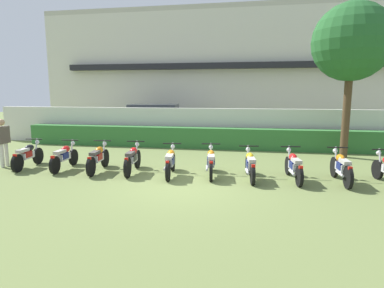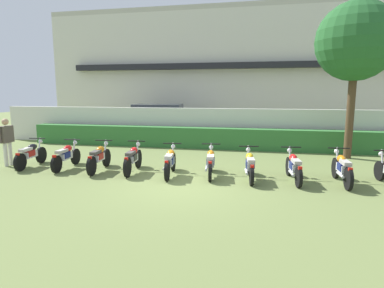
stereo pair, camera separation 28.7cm
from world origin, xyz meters
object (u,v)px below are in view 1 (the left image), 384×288
tree_near_inspector (352,43)px  parked_car (157,121)px  inspector_person (3,139)px  motorcycle_in_row_3 (133,159)px  motorcycle_in_row_4 (170,161)px  motorcycle_in_row_8 (341,167)px  motorcycle_in_row_7 (294,166)px  motorcycle_in_row_1 (64,156)px  motorcycle_in_row_0 (28,155)px  motorcycle_in_row_2 (98,158)px  motorcycle_in_row_5 (211,162)px  motorcycle_in_row_6 (250,165)px

tree_near_inspector → parked_car: bearing=154.4°
inspector_person → motorcycle_in_row_3: bearing=0.2°
motorcycle_in_row_3 → motorcycle_in_row_4: bearing=-103.1°
motorcycle_in_row_8 → motorcycle_in_row_7: bearing=87.1°
motorcycle_in_row_1 → parked_car: bearing=-10.0°
motorcycle_in_row_0 → motorcycle_in_row_3: bearing=-95.5°
motorcycle_in_row_8 → motorcycle_in_row_2: bearing=87.4°
motorcycle_in_row_1 → motorcycle_in_row_3: bearing=-94.6°
motorcycle_in_row_7 → motorcycle_in_row_2: bearing=83.4°
motorcycle_in_row_3 → motorcycle_in_row_5: size_ratio=1.05×
motorcycle_in_row_7 → motorcycle_in_row_8: bearing=-97.1°
motorcycle_in_row_1 → motorcycle_in_row_2: (1.26, -0.08, 0.01)m
motorcycle_in_row_6 → motorcycle_in_row_5: bearing=75.2°
parked_car → motorcycle_in_row_8: (7.91, -8.23, -0.48)m
parked_car → motorcycle_in_row_2: size_ratio=2.43×
motorcycle_in_row_3 → motorcycle_in_row_8: (6.31, -0.05, -0.00)m
tree_near_inspector → motorcycle_in_row_5: size_ratio=3.25×
motorcycle_in_row_6 → motorcycle_in_row_3: bearing=81.0°
motorcycle_in_row_7 → parked_car: bearing=32.0°
motorcycle_in_row_2 → motorcycle_in_row_1: bearing=80.3°
motorcycle_in_row_1 → motorcycle_in_row_7: size_ratio=0.98×
motorcycle_in_row_0 → motorcycle_in_row_5: size_ratio=1.00×
tree_near_inspector → motorcycle_in_row_8: size_ratio=3.17×
motorcycle_in_row_6 → inspector_person: bearing=82.2°
motorcycle_in_row_6 → motorcycle_in_row_4: bearing=83.5°
motorcycle_in_row_6 → motorcycle_in_row_7: same height
motorcycle_in_row_3 → motorcycle_in_row_7: motorcycle_in_row_3 is taller
motorcycle_in_row_3 → motorcycle_in_row_5: (2.54, 0.03, -0.01)m
parked_car → motorcycle_in_row_1: (-0.82, -8.16, -0.50)m
tree_near_inspector → motorcycle_in_row_6: (-3.67, -4.00, -3.99)m
tree_near_inspector → motorcycle_in_row_2: 10.23m
motorcycle_in_row_2 → motorcycle_in_row_6: bearing=-97.0°
motorcycle_in_row_4 → motorcycle_in_row_1: bearing=80.3°
motorcycle_in_row_4 → inspector_person: (-5.98, 0.14, 0.54)m
parked_car → motorcycle_in_row_6: parked_car is taller
motorcycle_in_row_2 → motorcycle_in_row_4: bearing=-98.4°
parked_car → motorcycle_in_row_0: parked_car is taller
tree_near_inspector → motorcycle_in_row_1: bearing=-158.6°
motorcycle_in_row_0 → motorcycle_in_row_3: motorcycle_in_row_3 is taller
motorcycle_in_row_0 → motorcycle_in_row_1: 1.34m
parked_car → motorcycle_in_row_7: (6.60, -8.22, -0.50)m
parked_car → motorcycle_in_row_6: (5.34, -8.31, -0.50)m
motorcycle_in_row_4 → motorcycle_in_row_7: (3.70, 0.11, -0.01)m
parked_car → motorcycle_in_row_6: size_ratio=2.54×
motorcycle_in_row_5 → motorcycle_in_row_7: size_ratio=0.97×
motorcycle_in_row_4 → motorcycle_in_row_6: (2.44, 0.02, -0.01)m
parked_car → motorcycle_in_row_3: size_ratio=2.44×
motorcycle_in_row_0 → motorcycle_in_row_2: bearing=-96.8°
tree_near_inspector → motorcycle_in_row_6: 6.73m
motorcycle_in_row_3 → inspector_person: bearing=83.9°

